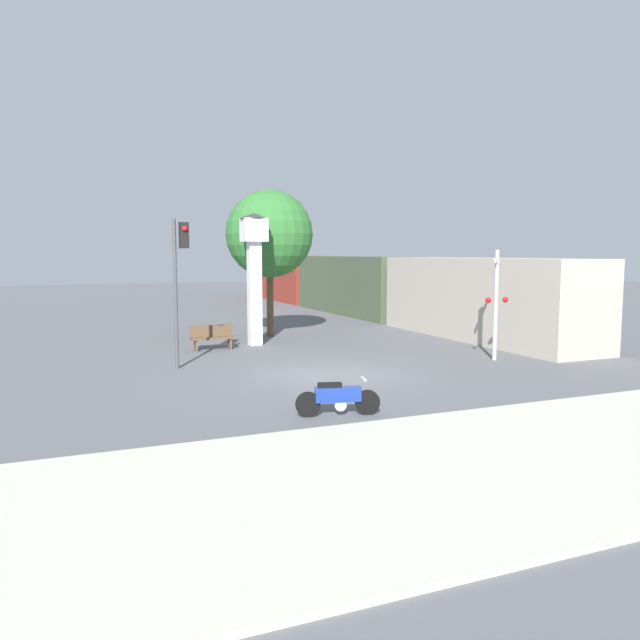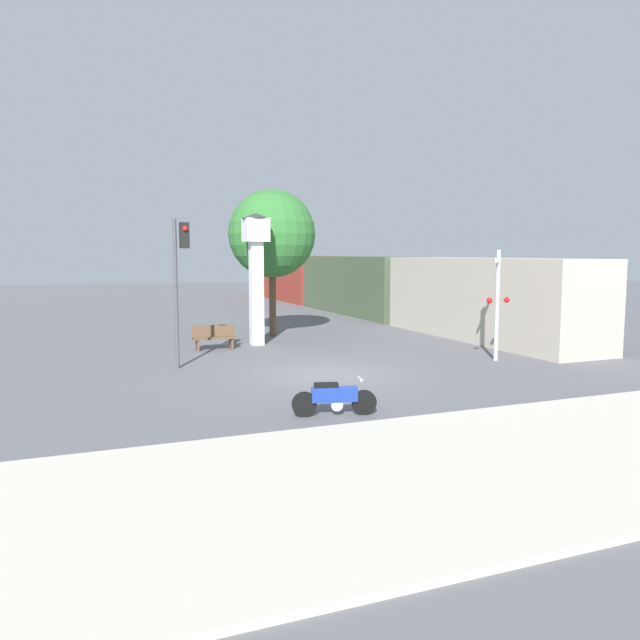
{
  "view_description": "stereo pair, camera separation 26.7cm",
  "coord_description": "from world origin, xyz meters",
  "px_view_note": "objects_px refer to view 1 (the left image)",
  "views": [
    {
      "loc": [
        -7.31,
        -16.8,
        3.6
      ],
      "look_at": [
        0.15,
        0.96,
        1.53
      ],
      "focal_mm": 35.0,
      "sensor_mm": 36.0,
      "label": 1
    },
    {
      "loc": [
        -7.06,
        -16.9,
        3.6
      ],
      "look_at": [
        0.15,
        0.96,
        1.53
      ],
      "focal_mm": 35.0,
      "sensor_mm": 36.0,
      "label": 2
    }
  ],
  "objects_px": {
    "freight_train": "(356,285)",
    "motorcycle": "(338,398)",
    "street_tree": "(270,234)",
    "bench": "(212,337)",
    "clock_tower": "(254,259)",
    "traffic_light": "(179,267)",
    "railroad_crossing_signal": "(496,300)"
  },
  "relations": [
    {
      "from": "railroad_crossing_signal",
      "to": "bench",
      "type": "distance_m",
      "value": 10.29
    },
    {
      "from": "traffic_light",
      "to": "freight_train",
      "type": "bearing_deg",
      "value": 47.52
    },
    {
      "from": "traffic_light",
      "to": "clock_tower",
      "type": "bearing_deg",
      "value": 47.67
    },
    {
      "from": "motorcycle",
      "to": "street_tree",
      "type": "height_order",
      "value": "street_tree"
    },
    {
      "from": "motorcycle",
      "to": "street_tree",
      "type": "distance_m",
      "value": 14.18
    },
    {
      "from": "freight_train",
      "to": "bench",
      "type": "distance_m",
      "value": 15.65
    },
    {
      "from": "freight_train",
      "to": "bench",
      "type": "bearing_deg",
      "value": -135.99
    },
    {
      "from": "street_tree",
      "to": "bench",
      "type": "relative_size",
      "value": 3.93
    },
    {
      "from": "clock_tower",
      "to": "railroad_crossing_signal",
      "type": "relative_size",
      "value": 1.39
    },
    {
      "from": "clock_tower",
      "to": "street_tree",
      "type": "height_order",
      "value": "street_tree"
    },
    {
      "from": "freight_train",
      "to": "traffic_light",
      "type": "bearing_deg",
      "value": -132.48
    },
    {
      "from": "clock_tower",
      "to": "street_tree",
      "type": "xyz_separation_m",
      "value": [
        1.37,
        2.24,
        1.04
      ]
    },
    {
      "from": "street_tree",
      "to": "clock_tower",
      "type": "bearing_deg",
      "value": -121.47
    },
    {
      "from": "traffic_light",
      "to": "bench",
      "type": "height_order",
      "value": "traffic_light"
    },
    {
      "from": "clock_tower",
      "to": "motorcycle",
      "type": "bearing_deg",
      "value": -97.41
    },
    {
      "from": "street_tree",
      "to": "railroad_crossing_signal",
      "type": "bearing_deg",
      "value": -59.72
    },
    {
      "from": "motorcycle",
      "to": "traffic_light",
      "type": "bearing_deg",
      "value": 121.07
    },
    {
      "from": "freight_train",
      "to": "clock_tower",
      "type": "bearing_deg",
      "value": -132.53
    },
    {
      "from": "railroad_crossing_signal",
      "to": "street_tree",
      "type": "distance_m",
      "value": 10.38
    },
    {
      "from": "motorcycle",
      "to": "traffic_light",
      "type": "xyz_separation_m",
      "value": [
        -2.15,
        7.13,
        2.77
      ]
    },
    {
      "from": "traffic_light",
      "to": "bench",
      "type": "xyz_separation_m",
      "value": [
        1.75,
        3.33,
        -2.69
      ]
    },
    {
      "from": "motorcycle",
      "to": "clock_tower",
      "type": "distance_m",
      "value": 11.55
    },
    {
      "from": "street_tree",
      "to": "bench",
      "type": "distance_m",
      "value": 5.81
    },
    {
      "from": "traffic_light",
      "to": "street_tree",
      "type": "distance_m",
      "value": 8.02
    },
    {
      "from": "railroad_crossing_signal",
      "to": "bench",
      "type": "relative_size",
      "value": 2.32
    },
    {
      "from": "bench",
      "to": "traffic_light",
      "type": "bearing_deg",
      "value": -117.75
    },
    {
      "from": "motorcycle",
      "to": "traffic_light",
      "type": "height_order",
      "value": "traffic_light"
    },
    {
      "from": "clock_tower",
      "to": "freight_train",
      "type": "bearing_deg",
      "value": 47.47
    },
    {
      "from": "freight_train",
      "to": "motorcycle",
      "type": "bearing_deg",
      "value": -116.94
    },
    {
      "from": "motorcycle",
      "to": "railroad_crossing_signal",
      "type": "bearing_deg",
      "value": 44.42
    },
    {
      "from": "motorcycle",
      "to": "freight_train",
      "type": "height_order",
      "value": "freight_train"
    },
    {
      "from": "motorcycle",
      "to": "railroad_crossing_signal",
      "type": "height_order",
      "value": "railroad_crossing_signal"
    }
  ]
}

